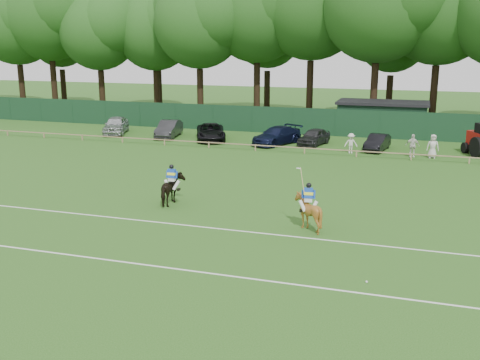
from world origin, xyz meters
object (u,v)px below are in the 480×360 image
at_px(sedan_navy, 277,136).
at_px(horse_chestnut, 308,212).
at_px(hatch_grey, 314,137).
at_px(estate_black, 377,142).
at_px(horse_dark, 172,190).
at_px(utility_shed, 382,117).
at_px(sedan_grey, 169,129).
at_px(spectator_mid, 412,146).
at_px(polo_ball, 367,282).
at_px(suv_black, 211,132).
at_px(spectator_right, 433,146).
at_px(spectator_left, 351,143).
at_px(sedan_silver, 116,125).

bearing_deg(sedan_navy, horse_chestnut, -48.11).
height_order(hatch_grey, estate_black, hatch_grey).
relative_size(horse_dark, estate_black, 0.50).
distance_m(estate_black, utility_shed, 8.92).
bearing_deg(hatch_grey, horse_chestnut, -66.93).
bearing_deg(horse_chestnut, sedan_navy, -79.88).
bearing_deg(horse_dark, hatch_grey, -104.81).
relative_size(horse_chestnut, sedan_grey, 0.37).
bearing_deg(utility_shed, spectator_mid, -74.51).
height_order(estate_black, spectator_mid, spectator_mid).
height_order(polo_ball, utility_shed, utility_shed).
bearing_deg(estate_black, horse_chestnut, -84.96).
bearing_deg(sedan_navy, suv_black, -157.57).
relative_size(hatch_grey, spectator_right, 2.27).
xyz_separation_m(horse_chestnut, sedan_navy, (-6.80, 21.09, -0.11)).
bearing_deg(sedan_grey, estate_black, -12.19).
height_order(sedan_grey, sedan_navy, sedan_grey).
bearing_deg(horse_chestnut, horse_dark, -21.08).
bearing_deg(suv_black, hatch_grey, -19.38).
distance_m(estate_black, spectator_left, 2.63).
xyz_separation_m(sedan_silver, sedan_grey, (5.59, -0.24, -0.06)).
bearing_deg(suv_black, spectator_left, -32.51).
distance_m(spectator_left, spectator_right, 6.07).
bearing_deg(horse_dark, sedan_grey, -68.20).
height_order(horse_dark, sedan_silver, horse_dark).
distance_m(horse_dark, horse_chestnut, 7.96).
distance_m(sedan_grey, spectator_right, 22.99).
distance_m(sedan_silver, suv_black, 9.85).
xyz_separation_m(estate_black, spectator_mid, (2.72, -1.97, 0.24)).
bearing_deg(estate_black, polo_ball, -77.07).
relative_size(hatch_grey, utility_shed, 0.49).
relative_size(suv_black, sedan_navy, 1.02).
bearing_deg(horse_dark, polo_ball, 143.63).
bearing_deg(horse_chestnut, spectator_right, -114.57).
distance_m(sedan_grey, estate_black, 18.66).
distance_m(horse_chestnut, sedan_grey, 27.58).
relative_size(sedan_grey, sedan_navy, 0.90).
distance_m(horse_chestnut, polo_ball, 6.23).
bearing_deg(spectator_left, sedan_navy, 147.82).
bearing_deg(spectator_right, spectator_left, 175.34).
xyz_separation_m(sedan_grey, suv_black, (4.24, -0.40, -0.03)).
relative_size(horse_chestnut, estate_black, 0.44).
height_order(sedan_silver, polo_ball, sedan_silver).
height_order(horse_dark, sedan_grey, horse_dark).
distance_m(sedan_navy, spectator_right, 12.72).
bearing_deg(hatch_grey, estate_black, 4.12).
height_order(hatch_grey, utility_shed, utility_shed).
bearing_deg(utility_shed, spectator_right, -67.40).
bearing_deg(hatch_grey, horse_dark, -88.02).
height_order(horse_chestnut, polo_ball, horse_chestnut).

